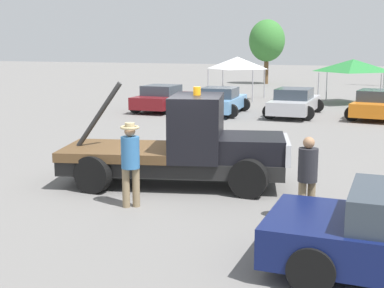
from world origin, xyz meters
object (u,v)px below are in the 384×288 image
tow_truck (186,148)px  parked_car_orange (377,105)px  person_at_hood (130,158)px  person_near_truck (308,173)px  parked_car_maroon (163,98)px  canopy_tent_white (237,63)px  canopy_tent_green (353,66)px  tree_left (267,41)px  parked_car_silver (295,102)px  parked_car_skyblue (220,101)px

tow_truck → parked_car_orange: tow_truck is taller
tow_truck → person_at_hood: 2.13m
person_near_truck → parked_car_maroon: bearing=-8.4°
parked_car_orange → canopy_tent_white: canopy_tent_white is taller
parked_car_orange → canopy_tent_white: size_ratio=1.56×
parked_car_maroon → canopy_tent_white: canopy_tent_white is taller
tow_truck → canopy_tent_green: size_ratio=1.69×
tow_truck → parked_car_maroon: size_ratio=1.27×
person_near_truck → canopy_tent_green: size_ratio=0.49×
canopy_tent_white → tree_left: (-1.61, 13.88, 1.46)m
parked_car_silver → parked_car_maroon: bearing=93.2°
person_near_truck → tree_left: (-9.92, 36.25, 2.76)m
canopy_tent_white → canopy_tent_green: (6.98, 0.00, -0.07)m
parked_car_maroon → canopy_tent_green: (8.78, 7.19, 1.56)m
person_at_hood → tow_truck: bearing=134.6°
canopy_tent_green → tow_truck: bearing=-95.2°
parked_car_maroon → parked_car_skyblue: same height
parked_car_maroon → canopy_tent_white: size_ratio=1.56×
canopy_tent_white → tree_left: size_ratio=0.52×
canopy_tent_white → tow_truck: bearing=-76.1°
person_near_truck → canopy_tent_white: (-8.31, 22.37, 1.31)m
parked_car_silver → tree_left: 21.82m
tow_truck → parked_car_orange: size_ratio=1.27×
person_near_truck → person_at_hood: size_ratio=0.93×
person_near_truck → parked_car_skyblue: bearing=-17.3°
parked_car_skyblue → tow_truck: bearing=-169.5°
person_at_hood → parked_car_silver: bearing=144.6°
person_near_truck → parked_car_skyblue: 16.39m
person_near_truck → parked_car_maroon: (-10.11, 15.18, -0.32)m
person_near_truck → parked_car_silver: person_near_truck is taller
canopy_tent_white → parked_car_skyblue: bearing=-79.0°
parked_car_silver → parked_car_orange: bearing=-83.5°
parked_car_skyblue → tree_left: (-3.07, 21.36, 3.08)m
parked_car_skyblue → person_at_hood: bearing=-173.0°
person_at_hood → parked_car_silver: (0.27, 16.06, -0.41)m
canopy_tent_white → parked_car_silver: bearing=-53.4°
person_near_truck → parked_car_skyblue: (-6.85, 14.89, -0.32)m
parked_car_maroon → parked_car_orange: 10.57m
parked_car_silver → tow_truck: bearing=179.5°
canopy_tent_white → canopy_tent_green: size_ratio=0.85×
parked_car_maroon → canopy_tent_green: 11.46m
person_at_hood → parked_car_silver: person_at_hood is taller
tow_truck → parked_car_maroon: 15.15m
canopy_tent_green → parked_car_silver: bearing=-106.7°
parked_car_skyblue → parked_car_orange: bearing=-84.9°
parked_car_maroon → canopy_tent_green: canopy_tent_green is taller
person_near_truck → person_at_hood: person_at_hood is taller
canopy_tent_white → person_at_hood: bearing=-78.3°
parked_car_orange → tree_left: bearing=32.3°
tow_truck → tree_left: bearing=85.7°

